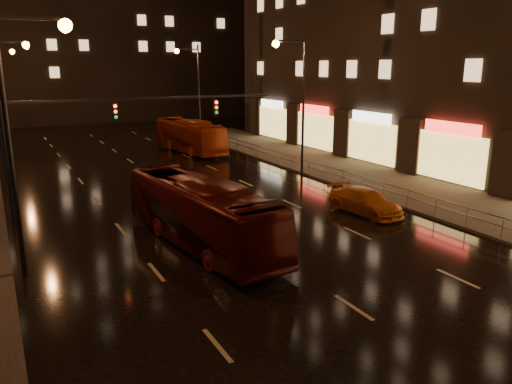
% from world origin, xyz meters
% --- Properties ---
extents(ground, '(140.00, 140.00, 0.00)m').
position_xyz_m(ground, '(0.00, 20.00, 0.00)').
color(ground, black).
rests_on(ground, ground).
extents(sidewalk_right, '(7.00, 70.00, 0.15)m').
position_xyz_m(sidewalk_right, '(13.50, 15.00, 0.07)').
color(sidewalk_right, '#38332D').
rests_on(sidewalk_right, ground).
extents(traffic_signal, '(15.31, 0.32, 6.20)m').
position_xyz_m(traffic_signal, '(-5.06, 20.00, 4.74)').
color(traffic_signal, black).
rests_on(traffic_signal, ground).
extents(railing_right, '(0.05, 56.00, 1.00)m').
position_xyz_m(railing_right, '(10.20, 18.00, 0.90)').
color(railing_right, '#99999E').
rests_on(railing_right, sidewalk_right).
extents(bus_red, '(3.68, 11.08, 3.03)m').
position_xyz_m(bus_red, '(-2.27, 12.04, 1.51)').
color(bus_red, '#4C0E0A').
rests_on(bus_red, ground).
extents(bus_curb, '(3.27, 10.89, 2.99)m').
position_xyz_m(bus_curb, '(6.19, 36.03, 1.50)').
color(bus_curb, '#AE3611').
rests_on(bus_curb, ground).
extents(taxi_near, '(1.47, 3.65, 1.24)m').
position_xyz_m(taxi_near, '(0.50, 12.00, 0.62)').
color(taxi_near, orange).
rests_on(taxi_near, ground).
extents(taxi_far, '(2.35, 4.79, 1.34)m').
position_xyz_m(taxi_far, '(7.55, 12.48, 0.67)').
color(taxi_far, orange).
rests_on(taxi_far, ground).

